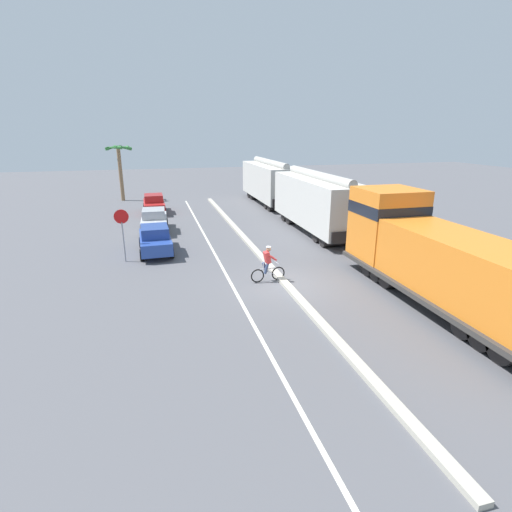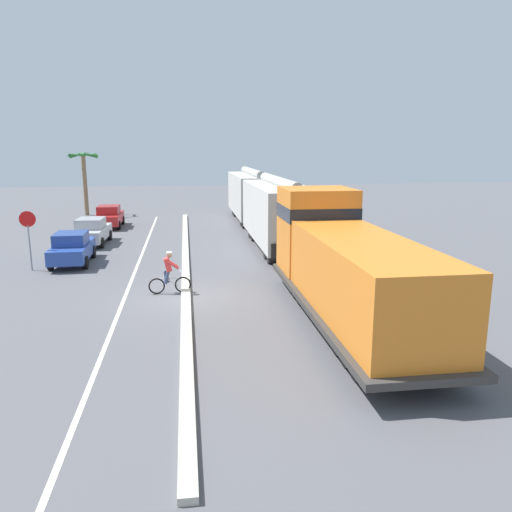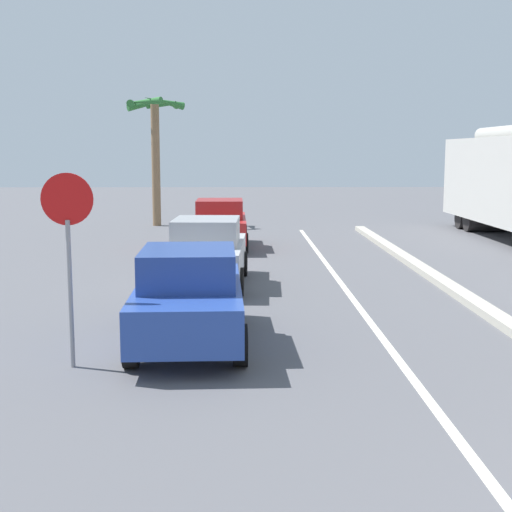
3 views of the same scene
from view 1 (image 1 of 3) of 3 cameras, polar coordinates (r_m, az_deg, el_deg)
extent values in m
plane|color=#56565B|center=(18.73, 4.07, -4.03)|extent=(120.00, 120.00, 0.00)
cube|color=#B2AD9E|center=(24.15, -0.46, 1.24)|extent=(0.36, 36.00, 0.16)
cube|color=silver|center=(23.72, -6.09, 0.64)|extent=(0.14, 36.00, 0.01)
cube|color=orange|center=(16.99, 26.95, -1.46)|extent=(2.70, 9.86, 2.40)
cube|color=orange|center=(20.67, 18.18, 4.32)|extent=(2.80, 2.80, 3.50)
cube|color=black|center=(20.52, 18.39, 6.46)|extent=(2.83, 2.83, 0.56)
cube|color=#383533|center=(17.80, 25.17, -4.51)|extent=(3.10, 11.60, 0.20)
cylinder|color=#4C4947|center=(17.85, 25.10, -4.96)|extent=(1.10, 3.00, 1.10)
cylinder|color=black|center=(20.85, 18.26, -1.15)|extent=(2.40, 1.00, 1.00)
cylinder|color=black|center=(20.23, 19.47, -1.86)|extent=(2.40, 1.00, 1.00)
cylinder|color=black|center=(19.61, 20.74, -2.60)|extent=(2.40, 1.00, 1.00)
cylinder|color=black|center=(16.29, 30.36, -8.09)|extent=(2.40, 1.00, 1.00)
cylinder|color=black|center=(15.81, 32.37, -9.20)|extent=(2.40, 1.00, 1.00)
cube|color=beige|center=(28.18, 8.75, 7.74)|extent=(2.90, 10.40, 3.10)
cylinder|color=#AAA8A1|center=(27.94, 8.92, 11.24)|extent=(0.60, 9.88, 0.60)
cube|color=black|center=(33.20, 5.09, 7.26)|extent=(2.61, 0.10, 0.70)
cube|color=black|center=(23.82, 13.57, 2.68)|extent=(2.61, 0.10, 0.70)
cylinder|color=black|center=(31.94, 5.95, 5.90)|extent=(2.46, 0.90, 0.90)
cylinder|color=black|center=(30.93, 6.66, 5.49)|extent=(2.46, 0.90, 0.90)
cylinder|color=black|center=(26.16, 10.87, 3.05)|extent=(2.46, 0.90, 0.90)
cylinder|color=black|center=(25.21, 11.93, 2.43)|extent=(2.46, 0.90, 0.90)
cube|color=beige|center=(38.99, 1.96, 10.64)|extent=(2.90, 10.40, 3.10)
cylinder|color=#A3A19A|center=(38.81, 1.99, 13.18)|extent=(0.60, 9.88, 0.60)
cube|color=black|center=(44.16, -0.03, 9.91)|extent=(2.61, 0.10, 0.70)
cube|color=black|center=(34.22, 4.47, 7.58)|extent=(2.61, 0.10, 0.70)
cylinder|color=black|center=(42.82, 0.48, 8.99)|extent=(2.46, 0.90, 0.90)
cylinder|color=black|center=(41.77, 0.88, 8.77)|extent=(2.46, 0.90, 0.90)
cylinder|color=black|center=(36.71, 3.13, 7.51)|extent=(2.46, 0.90, 0.90)
cylinder|color=black|center=(35.69, 3.67, 7.20)|extent=(2.46, 0.90, 0.90)
cube|color=#28479E|center=(23.93, -14.18, 2.01)|extent=(1.82, 4.25, 0.70)
cube|color=navy|center=(23.62, -14.28, 3.43)|extent=(1.55, 1.94, 0.60)
cube|color=#1E232D|center=(24.61, -14.38, 3.86)|extent=(1.43, 0.16, 0.51)
cylinder|color=black|center=(25.27, -16.09, 1.85)|extent=(0.24, 0.65, 0.64)
cylinder|color=black|center=(25.31, -12.45, 2.16)|extent=(0.24, 0.65, 0.64)
cylinder|color=black|center=(22.76, -15.98, 0.14)|extent=(0.24, 0.65, 0.64)
cylinder|color=black|center=(22.81, -11.94, 0.49)|extent=(0.24, 0.65, 0.64)
cube|color=#B7BABF|center=(29.06, -14.31, 4.72)|extent=(1.86, 4.26, 0.70)
cube|color=#9C9EA2|center=(28.78, -14.42, 5.91)|extent=(1.57, 1.96, 0.60)
cube|color=#1E232D|center=(29.77, -14.37, 6.20)|extent=(1.43, 0.17, 0.51)
cylinder|color=black|center=(30.45, -15.73, 4.50)|extent=(0.24, 0.65, 0.64)
cylinder|color=black|center=(30.39, -12.69, 4.71)|extent=(0.24, 0.65, 0.64)
cylinder|color=black|center=(27.91, -15.97, 3.32)|extent=(0.24, 0.65, 0.64)
cylinder|color=black|center=(27.85, -12.65, 3.55)|extent=(0.24, 0.65, 0.64)
cube|color=red|center=(35.66, -14.35, 7.04)|extent=(1.74, 4.22, 0.70)
cube|color=maroon|center=(35.40, -14.42, 8.03)|extent=(1.52, 1.92, 0.60)
cube|color=#1E232D|center=(36.40, -14.46, 8.20)|extent=(1.43, 0.13, 0.51)
cylinder|color=black|center=(37.00, -15.62, 6.76)|extent=(0.23, 0.64, 0.64)
cylinder|color=black|center=(37.02, -13.11, 6.96)|extent=(0.23, 0.64, 0.64)
cylinder|color=black|center=(34.44, -15.59, 5.99)|extent=(0.23, 0.64, 0.64)
cylinder|color=black|center=(34.46, -12.90, 6.20)|extent=(0.23, 0.64, 0.64)
torus|color=black|center=(19.12, 3.19, -2.49)|extent=(0.66, 0.11, 0.66)
torus|color=black|center=(18.77, 0.22, -2.85)|extent=(0.66, 0.11, 0.66)
cylinder|color=silver|center=(18.84, 1.73, -1.81)|extent=(0.79, 0.11, 0.05)
cylinder|color=silver|center=(18.93, 2.00, -2.29)|extent=(0.48, 0.09, 0.36)
cylinder|color=silver|center=(18.71, 1.10, -1.45)|extent=(0.04, 0.04, 0.30)
cylinder|color=silver|center=(18.91, 2.99, -0.95)|extent=(0.07, 0.48, 0.04)
cylinder|color=#38476B|center=(18.87, 1.28, -1.61)|extent=(0.31, 0.16, 0.52)
cylinder|color=#38476B|center=(18.69, 1.49, -1.80)|extent=(0.27, 0.16, 0.52)
cube|color=red|center=(18.64, 1.60, -0.18)|extent=(0.35, 0.36, 0.57)
sphere|color=#9E7051|center=(18.54, 1.81, 0.99)|extent=(0.22, 0.22, 0.22)
cylinder|color=white|center=(18.52, 1.81, 1.29)|extent=(0.22, 0.22, 0.05)
cylinder|color=red|center=(18.85, 2.00, 0.03)|extent=(0.47, 0.13, 0.36)
cylinder|color=red|center=(18.56, 2.35, -0.26)|extent=(0.47, 0.13, 0.36)
cylinder|color=gray|center=(22.65, -18.36, 1.89)|extent=(0.07, 0.07, 2.20)
cylinder|color=red|center=(22.35, -18.71, 5.36)|extent=(0.76, 0.03, 0.76)
cylinder|color=white|center=(22.36, -18.70, 5.36)|extent=(0.48, 0.02, 0.48)
cylinder|color=#846647|center=(42.73, -18.76, 10.95)|extent=(0.36, 0.36, 5.17)
cone|color=#2D7033|center=(42.56, -17.87, 14.58)|extent=(0.45, 1.83, 0.38)
cone|color=#2D7033|center=(43.34, -18.55, 14.56)|extent=(1.78, 1.03, 0.34)
cone|color=#2D7033|center=(43.37, -19.61, 14.46)|extent=(1.77, 1.12, 0.66)
cone|color=#2D7033|center=(42.61, -20.36, 14.35)|extent=(0.33, 1.82, 0.47)
cone|color=#2D7033|center=(41.77, -19.75, 14.36)|extent=(1.76, 1.09, 0.36)
cone|color=#2D7033|center=(41.75, -18.51, 14.48)|extent=(1.72, 1.24, 0.61)
camera|label=2|loc=(6.52, 97.54, -12.68)|focal=35.00mm
camera|label=3|loc=(12.13, -9.81, -0.51)|focal=50.00mm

